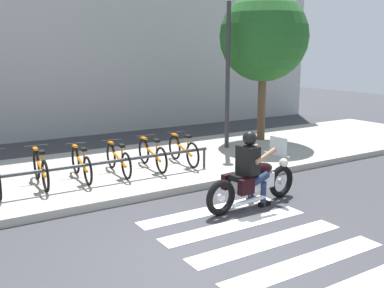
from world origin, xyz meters
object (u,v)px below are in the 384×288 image
motorcycle (253,182)px  bicycle_3 (41,169)px  bicycle_6 (152,154)px  bike_rack (69,168)px  bicycle_7 (183,150)px  bicycle_5 (118,159)px  bicycle_4 (81,164)px  tree_near_rack (264,37)px  street_lamp (228,58)px  rider (251,164)px

motorcycle → bicycle_3: size_ratio=1.35×
bicycle_6 → bike_rack: size_ratio=0.25×
motorcycle → bicycle_7: size_ratio=1.42×
motorcycle → bicycle_5: size_ratio=1.38×
bicycle_4 → bicycle_6: bicycle_6 is taller
motorcycle → tree_near_rack: bearing=47.9°
motorcycle → street_lamp: size_ratio=0.51×
rider → tree_near_rack: bearing=47.4°
motorcycle → bike_rack: motorcycle is taller
motorcycle → bicycle_4: motorcycle is taller
bicycle_3 → bicycle_5: bicycle_3 is taller
bicycle_5 → rider: bearing=-64.5°
tree_near_rack → motorcycle: bearing=-132.1°
bicycle_6 → motorcycle: bearing=-77.9°
bicycle_3 → bicycle_7: size_ratio=1.05×
motorcycle → bike_rack: 3.65m
bike_rack → bicycle_6: bearing=14.6°
bike_rack → tree_near_rack: 7.44m
bicycle_3 → rider: bearing=-43.4°
motorcycle → bicycle_6: (-0.63, 2.94, 0.03)m
tree_near_rack → bicycle_7: bearing=-159.5°
bicycle_6 → bike_rack: bearing=-165.4°
motorcycle → bicycle_4: 3.76m
bicycle_7 → bike_rack: (-2.99, -0.55, 0.08)m
bicycle_5 → bicycle_7: bicycle_7 is taller
bicycle_4 → street_lamp: bearing=11.9°
bicycle_4 → bicycle_7: size_ratio=1.02×
bicycle_5 → bicycle_7: bearing=-0.0°
bicycle_6 → street_lamp: (2.90, 0.97, 2.21)m
bicycle_3 → bicycle_7: bicycle_3 is taller
bicycle_4 → bike_rack: bicycle_4 is taller
rider → street_lamp: street_lamp is taller
bicycle_6 → street_lamp: size_ratio=0.37×
tree_near_rack → bicycle_6: bearing=-163.1°
street_lamp → tree_near_rack: 1.77m
rider → tree_near_rack: tree_near_rack is taller
street_lamp → bicycle_4: bearing=-168.1°
bicycle_6 → street_lamp: 3.77m
bicycle_7 → bicycle_5: bearing=180.0°
bicycle_3 → bicycle_4: size_ratio=1.03×
bicycle_5 → bicycle_6: 0.85m
rider → bicycle_7: size_ratio=0.91×
bicycle_4 → motorcycle: bearing=-51.6°
street_lamp → tree_near_rack: (1.62, 0.40, 0.59)m
motorcycle → bike_rack: size_ratio=0.34×
street_lamp → tree_near_rack: tree_near_rack is taller
rider → street_lamp: (2.34, 3.92, 1.87)m
motorcycle → bicycle_5: bearing=116.7°
rider → tree_near_rack: (3.97, 4.32, 2.46)m
motorcycle → bicycle_6: size_ratio=1.37×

